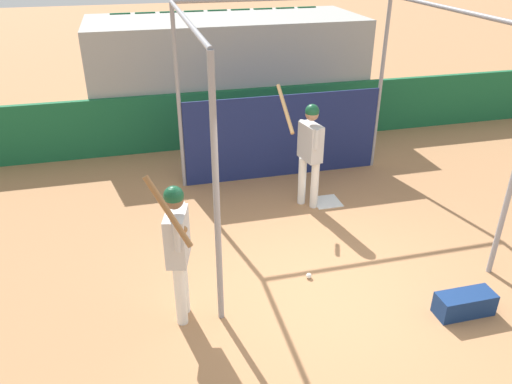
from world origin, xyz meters
The scene contains 9 objects.
ground_plane centered at (0.00, 0.00, 0.00)m, with size 60.00×60.00×0.00m, color #A8754C.
outfield_wall centered at (0.00, 5.25, 0.59)m, with size 24.00×0.12×1.18m.
bleacher_section centered at (0.00, 6.51, 1.23)m, with size 5.95×2.40×2.46m.
batting_cage centered at (0.44, 2.91, 1.32)m, with size 3.74×3.65×3.15m.
home_plate centered at (0.86, 2.29, 0.01)m, with size 0.44×0.44×0.02m.
player_batter centered at (0.50, 2.30, 1.05)m, with size 0.56×0.88×1.93m.
player_waiting centered at (-1.83, 0.04, 1.04)m, with size 0.47×0.78×1.98m.
equipment_bag centered at (1.43, -0.71, 0.14)m, with size 0.70×0.28×0.28m.
baseball centered at (-0.14, 0.39, 0.04)m, with size 0.07×0.07×0.07m.
Camera 1 is at (-2.11, -4.60, 4.06)m, focal length 35.00 mm.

